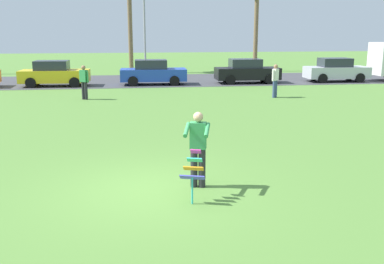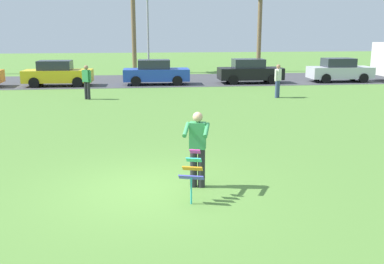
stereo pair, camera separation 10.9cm
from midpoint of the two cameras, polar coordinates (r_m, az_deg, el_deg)
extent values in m
plane|color=#568438|center=(10.03, -5.75, -7.40)|extent=(120.00, 120.00, 0.00)
cube|color=#424247|center=(31.34, -7.27, 6.57)|extent=(120.00, 8.00, 0.01)
cylinder|color=#26262B|center=(10.01, 0.98, -4.65)|extent=(0.16, 0.16, 0.90)
cylinder|color=#26262B|center=(10.03, -0.05, -4.61)|extent=(0.16, 0.16, 0.90)
cube|color=#338C4C|center=(9.82, 0.47, -0.46)|extent=(0.40, 0.30, 0.60)
sphere|color=tan|center=(9.73, 0.48, 1.95)|extent=(0.22, 0.22, 0.22)
cylinder|color=#338C4C|center=(9.52, 1.63, 0.23)|extent=(0.23, 0.59, 0.24)
cylinder|color=#338C4C|center=(9.57, -1.00, 0.30)|extent=(0.23, 0.59, 0.24)
cube|color=#D83399|center=(9.35, 0.15, -2.51)|extent=(0.25, 0.20, 0.12)
cube|color=#33BFBF|center=(9.23, 0.00, -3.59)|extent=(0.35, 0.23, 0.12)
cube|color=orange|center=(9.12, -0.16, -4.71)|extent=(0.44, 0.25, 0.12)
cube|color=#4C4CCC|center=(9.01, -0.32, -5.85)|extent=(0.53, 0.28, 0.12)
cylinder|color=#33BFBF|center=(9.11, -0.31, -7.55)|extent=(0.04, 0.04, 0.57)
cube|color=yellow|center=(29.28, -17.32, 6.88)|extent=(4.25, 1.83, 0.76)
cube|color=#282D38|center=(29.25, -17.69, 8.15)|extent=(2.06, 1.46, 0.60)
cylinder|color=black|center=(29.88, -14.52, 6.55)|extent=(0.65, 0.24, 0.64)
cylinder|color=black|center=(28.29, -14.98, 6.18)|extent=(0.65, 0.24, 0.64)
cylinder|color=black|center=(30.37, -19.41, 6.33)|extent=(0.65, 0.24, 0.64)
cylinder|color=black|center=(28.81, -20.13, 5.95)|extent=(0.65, 0.24, 0.64)
cube|color=#2347B7|center=(28.91, -5.09, 7.35)|extent=(4.25, 1.82, 0.76)
cube|color=#282D38|center=(28.85, -5.41, 8.65)|extent=(2.05, 1.45, 0.60)
cylinder|color=black|center=(29.80, -2.58, 6.94)|extent=(0.65, 0.24, 0.64)
cylinder|color=black|center=(28.20, -2.38, 6.59)|extent=(0.65, 0.24, 0.64)
cylinder|color=black|center=(29.75, -7.63, 6.83)|extent=(0.65, 0.24, 0.64)
cylinder|color=black|center=(28.15, -7.71, 6.47)|extent=(0.65, 0.24, 0.64)
cube|color=black|center=(29.86, 7.02, 7.48)|extent=(4.22, 1.74, 0.76)
cube|color=#282D38|center=(29.77, 6.77, 8.75)|extent=(2.03, 1.41, 0.60)
cylinder|color=black|center=(31.00, 8.98, 7.03)|extent=(0.64, 0.23, 0.64)
cylinder|color=black|center=(29.47, 9.85, 6.69)|extent=(0.64, 0.23, 0.64)
cylinder|color=black|center=(30.39, 4.23, 7.03)|extent=(0.64, 0.23, 0.64)
cylinder|color=black|center=(28.81, 4.86, 6.69)|extent=(0.64, 0.23, 0.64)
cube|color=silver|center=(32.02, 17.98, 7.32)|extent=(4.24, 1.79, 0.76)
cube|color=#282D38|center=(31.90, 17.82, 8.50)|extent=(2.05, 1.44, 0.60)
cylinder|color=black|center=(33.33, 19.43, 6.86)|extent=(0.64, 0.23, 0.64)
cylinder|color=black|center=(31.89, 20.68, 6.52)|extent=(0.64, 0.23, 0.64)
cylinder|color=black|center=(32.28, 15.24, 6.97)|extent=(0.64, 0.23, 0.64)
cylinder|color=black|center=(30.79, 16.34, 6.63)|extent=(0.64, 0.23, 0.64)
cylinder|color=brown|center=(37.34, -8.05, 13.57)|extent=(0.36, 0.36, 7.80)
cylinder|color=brown|center=(38.53, 8.14, 12.89)|extent=(0.36, 0.36, 6.93)
cylinder|color=#9E9EA3|center=(36.14, -6.21, 13.00)|extent=(0.16, 0.16, 7.00)
cylinder|color=#26262B|center=(23.36, -13.94, 5.19)|extent=(0.16, 0.16, 0.90)
cylinder|color=#26262B|center=(23.24, -13.60, 5.17)|extent=(0.16, 0.16, 0.90)
cube|color=#338C4C|center=(23.21, -13.87, 7.01)|extent=(0.42, 0.39, 0.60)
sphere|color=#9E7051|center=(23.17, -13.93, 8.05)|extent=(0.22, 0.22, 0.22)
cylinder|color=#338C4C|center=(23.37, -14.31, 6.94)|extent=(0.09, 0.09, 0.58)
cylinder|color=#338C4C|center=(23.06, -13.41, 6.91)|extent=(0.09, 0.09, 0.58)
cylinder|color=#384772|center=(23.63, 10.38, 5.45)|extent=(0.16, 0.16, 0.90)
cylinder|color=#384772|center=(23.79, 10.57, 5.49)|extent=(0.16, 0.16, 0.90)
cube|color=silver|center=(23.62, 10.55, 7.27)|extent=(0.41, 0.41, 0.60)
sphere|color=#9E7051|center=(23.59, 10.59, 8.29)|extent=(0.22, 0.22, 0.22)
cylinder|color=silver|center=(23.41, 10.29, 7.15)|extent=(0.09, 0.09, 0.58)
cylinder|color=silver|center=(23.84, 10.80, 7.23)|extent=(0.09, 0.09, 0.58)
camera|label=1|loc=(0.05, -90.29, -0.07)|focal=41.47mm
camera|label=2|loc=(0.05, 89.71, 0.07)|focal=41.47mm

